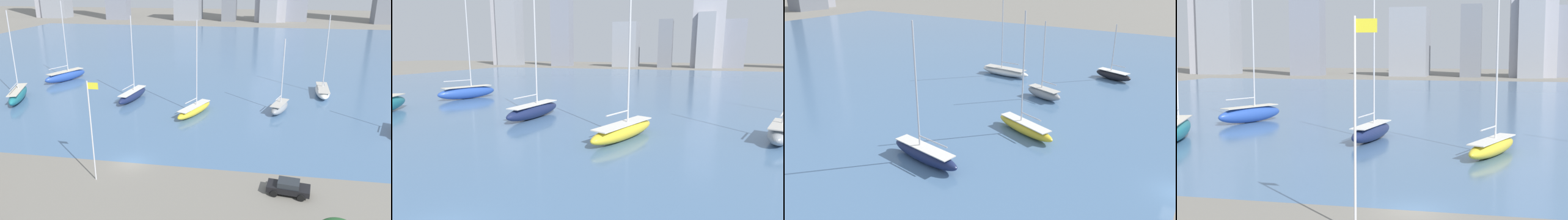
{
  "view_description": "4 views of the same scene",
  "coord_description": "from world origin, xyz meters",
  "views": [
    {
      "loc": [
        14.78,
        -39.81,
        21.24
      ],
      "look_at": [
        6.31,
        9.84,
        3.82
      ],
      "focal_mm": 35.0,
      "sensor_mm": 36.0,
      "label": 1
    },
    {
      "loc": [
        10.1,
        -9.0,
        8.06
      ],
      "look_at": [
        1.25,
        18.06,
        2.68
      ],
      "focal_mm": 28.0,
      "sensor_mm": 36.0,
      "label": 2
    },
    {
      "loc": [
        -35.87,
        -0.56,
        20.24
      ],
      "look_at": [
        -4.27,
        19.54,
        5.85
      ],
      "focal_mm": 35.0,
      "sensor_mm": 36.0,
      "label": 3
    },
    {
      "loc": [
        4.26,
        -31.67,
        9.63
      ],
      "look_at": [
        -6.67,
        19.02,
        3.89
      ],
      "focal_mm": 50.0,
      "sensor_mm": 36.0,
      "label": 4
    }
  ],
  "objects": [
    {
      "name": "sailboat_yellow",
      "position": [
        4.64,
        18.48,
        0.92
      ],
      "size": [
        5.37,
        9.65,
        15.23
      ],
      "rotation": [
        0.0,
        0.0,
        -0.38
      ],
      "color": "yellow",
      "rests_on": "harbor_water"
    },
    {
      "name": "sailboat_teal",
      "position": [
        -28.46,
        20.47,
        1.18
      ],
      "size": [
        5.77,
        10.83,
        16.09
      ],
      "rotation": [
        0.0,
        0.0,
        0.36
      ],
      "color": "#1E757F",
      "rests_on": "harbor_water"
    },
    {
      "name": "distant_city_skyline",
      "position": [
        -8.09,
        168.65,
        26.83
      ],
      "size": [
        205.43,
        19.43,
        68.54
      ],
      "color": "#A8A8B2",
      "rests_on": "ground_plane"
    },
    {
      "name": "ground_plane",
      "position": [
        0.0,
        0.0,
        0.0
      ],
      "size": [
        500.0,
        500.0,
        0.0
      ],
      "primitive_type": "plane",
      "color": "gray"
    },
    {
      "name": "harbor_water",
      "position": [
        0.0,
        70.0,
        0.0
      ],
      "size": [
        180.0,
        140.0,
        0.0
      ],
      "color": "#4C7099",
      "rests_on": "ground_plane"
    },
    {
      "name": "flag_pole",
      "position": [
        -2.46,
        -4.53,
        6.17
      ],
      "size": [
        1.24,
        0.14,
        11.36
      ],
      "color": "silver",
      "rests_on": "ground_plane"
    },
    {
      "name": "sailboat_blue",
      "position": [
        -26.87,
        35.35,
        1.2
      ],
      "size": [
        6.28,
        10.34,
        16.9
      ],
      "rotation": [
        0.0,
        0.0,
        -0.43
      ],
      "color": "#284CA8",
      "rests_on": "harbor_water"
    },
    {
      "name": "sailboat_navy",
      "position": [
        -7.92,
        24.38,
        1.01
      ],
      "size": [
        3.54,
        10.03,
        15.14
      ],
      "rotation": [
        0.0,
        0.0,
        -0.16
      ],
      "color": "#19234C",
      "rests_on": "harbor_water"
    }
  ]
}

